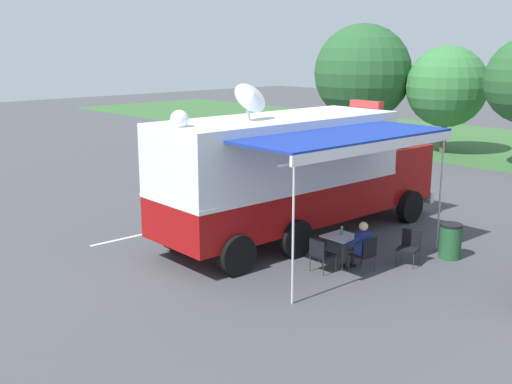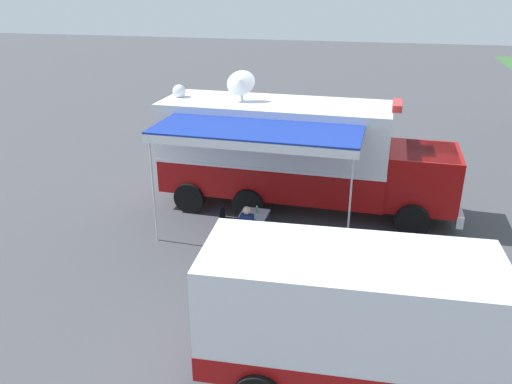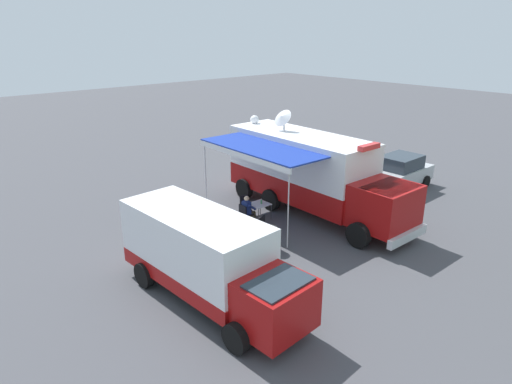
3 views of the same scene
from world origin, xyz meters
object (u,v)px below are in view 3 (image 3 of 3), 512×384
(folding_table, at_px, (259,205))
(folding_chair_at_table, at_px, (245,213))
(command_truck, at_px, (311,171))
(support_truck, at_px, (206,258))
(water_bottle, at_px, (261,202))
(seated_responder, at_px, (248,209))
(trash_bin, at_px, (270,238))
(folding_chair_spare_by_truck, at_px, (259,224))
(car_behind_truck, at_px, (399,172))
(folding_chair_beside_table, at_px, (246,203))

(folding_table, relative_size, folding_chair_at_table, 0.94)
(command_truck, distance_m, folding_chair_at_table, 3.55)
(command_truck, distance_m, support_truck, 8.14)
(water_bottle, height_order, seated_responder, seated_responder)
(folding_table, height_order, water_bottle, water_bottle)
(trash_bin, bearing_deg, folding_chair_spare_by_truck, -111.89)
(support_truck, distance_m, car_behind_truck, 13.66)
(folding_chair_at_table, relative_size, support_truck, 0.13)
(folding_chair_at_table, bearing_deg, command_truck, 163.75)
(folding_chair_beside_table, relative_size, folding_chair_spare_by_truck, 1.00)
(water_bottle, height_order, trash_bin, water_bottle)
(folding_chair_spare_by_truck, bearing_deg, folding_chair_at_table, -105.67)
(seated_responder, bearing_deg, folding_chair_beside_table, -124.53)
(water_bottle, xyz_separation_m, support_truck, (5.41, 3.44, 0.55))
(trash_bin, relative_size, car_behind_truck, 0.22)
(command_truck, bearing_deg, seated_responder, -17.15)
(water_bottle, distance_m, folding_chair_at_table, 0.92)
(command_truck, bearing_deg, folding_chair_at_table, -16.25)
(water_bottle, distance_m, folding_chair_spare_by_truck, 1.73)
(folding_chair_at_table, height_order, folding_chair_spare_by_truck, same)
(seated_responder, distance_m, trash_bin, 2.66)
(command_truck, relative_size, water_bottle, 42.64)
(seated_responder, xyz_separation_m, support_truck, (4.74, 3.55, 0.73))
(command_truck, relative_size, trash_bin, 10.50)
(seated_responder, xyz_separation_m, trash_bin, (1.02, 2.45, -0.20))
(folding_chair_beside_table, height_order, seated_responder, seated_responder)
(water_bottle, xyz_separation_m, folding_chair_at_table, (0.85, -0.12, -0.32))
(water_bottle, bearing_deg, folding_chair_at_table, -7.89)
(command_truck, height_order, folding_table, command_truck)
(folding_table, xyz_separation_m, seated_responder, (0.61, -0.04, -0.02))
(folding_table, bearing_deg, folding_chair_at_table, -3.51)
(water_bottle, xyz_separation_m, car_behind_truck, (-8.13, 1.76, 0.05))
(folding_chair_beside_table, bearing_deg, seated_responder, 55.47)
(folding_table, bearing_deg, water_bottle, 128.44)
(folding_chair_at_table, xyz_separation_m, car_behind_truck, (-8.99, 1.87, 0.37))
(folding_chair_beside_table, bearing_deg, command_truck, 144.27)
(folding_table, bearing_deg, command_truck, 159.65)
(trash_bin, bearing_deg, car_behind_truck, -176.59)
(folding_table, xyz_separation_m, folding_chair_spare_by_truck, (1.17, 1.26, -0.16))
(car_behind_truck, bearing_deg, folding_chair_at_table, -11.78)
(seated_responder, distance_m, car_behind_truck, 9.00)
(folding_chair_beside_table, bearing_deg, folding_chair_spare_by_truck, 62.23)
(folding_table, relative_size, support_truck, 0.12)
(command_truck, distance_m, folding_chair_beside_table, 3.26)
(seated_responder, bearing_deg, folding_chair_spare_by_truck, 66.89)
(folding_table, bearing_deg, car_behind_truck, 167.43)
(command_truck, distance_m, folding_chair_spare_by_truck, 3.79)
(folding_chair_spare_by_truck, xyz_separation_m, seated_responder, (-0.56, -1.30, 0.14))
(folding_chair_beside_table, xyz_separation_m, car_behind_truck, (-8.25, 2.68, 0.37))
(water_bottle, relative_size, folding_chair_spare_by_truck, 0.26)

